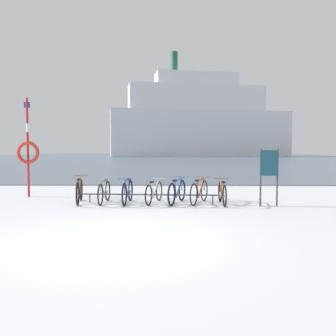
{
  "coord_description": "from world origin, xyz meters",
  "views": [
    {
      "loc": [
        0.97,
        -6.56,
        1.71
      ],
      "look_at": [
        0.76,
        7.97,
        0.92
      ],
      "focal_mm": 38.2,
      "sensor_mm": 36.0,
      "label": 1
    }
  ],
  "objects": [
    {
      "name": "bike_rack",
      "position": [
        0.27,
        4.45,
        0.27
      ],
      "size": [
        4.27,
        0.28,
        0.31
      ],
      "color": "#4C5156",
      "rests_on": "ground"
    },
    {
      "name": "bicycle_0",
      "position": [
        -1.97,
        4.53,
        0.38
      ],
      "size": [
        0.47,
        1.78,
        0.84
      ],
      "color": "black",
      "rests_on": "ground"
    },
    {
      "name": "ferry_ship",
      "position": [
        6.68,
        72.46,
        7.55
      ],
      "size": [
        40.03,
        15.24,
        22.53
      ],
      "color": "white",
      "rests_on": "ground"
    },
    {
      "name": "bicycle_3",
      "position": [
        0.38,
        4.55,
        0.34
      ],
      "size": [
        0.58,
        1.69,
        0.75
      ],
      "color": "black",
      "rests_on": "ground"
    },
    {
      "name": "bicycle_2",
      "position": [
        -0.45,
        4.47,
        0.37
      ],
      "size": [
        0.46,
        1.73,
        0.82
      ],
      "color": "black",
      "rests_on": "ground"
    },
    {
      "name": "bicycle_6",
      "position": [
        2.48,
        4.33,
        0.35
      ],
      "size": [
        0.46,
        1.67,
        0.78
      ],
      "color": "black",
      "rests_on": "ground"
    },
    {
      "name": "info_sign",
      "position": [
        3.8,
        3.98,
        1.14
      ],
      "size": [
        0.55,
        0.08,
        1.71
      ],
      "color": "#33383D",
      "rests_on": "ground"
    },
    {
      "name": "ground",
      "position": [
        0.0,
        53.9,
        -0.04
      ],
      "size": [
        80.0,
        132.0,
        0.08
      ],
      "color": "white"
    },
    {
      "name": "rescue_post",
      "position": [
        -4.15,
        5.96,
        1.64
      ],
      "size": [
        0.81,
        0.12,
        3.49
      ],
      "color": "red",
      "rests_on": "ground"
    },
    {
      "name": "bicycle_1",
      "position": [
        -1.19,
        4.53,
        0.35
      ],
      "size": [
        0.46,
        1.65,
        0.77
      ],
      "color": "black",
      "rests_on": "ground"
    },
    {
      "name": "bicycle_5",
      "position": [
        1.79,
        4.5,
        0.37
      ],
      "size": [
        0.73,
        1.66,
        0.81
      ],
      "color": "black",
      "rests_on": "ground"
    },
    {
      "name": "bicycle_4",
      "position": [
        1.1,
        4.5,
        0.37
      ],
      "size": [
        0.66,
        1.72,
        0.81
      ],
      "color": "black",
      "rests_on": "ground"
    }
  ]
}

